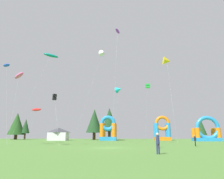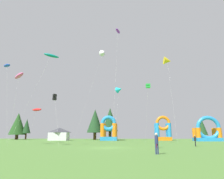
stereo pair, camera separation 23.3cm
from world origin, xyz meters
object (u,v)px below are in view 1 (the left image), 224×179
object	(u,v)px
kite_black_box	(55,97)
inflatable_red_slide	(207,133)
kite_yellow_delta	(167,61)
festival_tent	(58,134)
kite_cyan_delta	(119,89)
person_near_camera	(157,140)
person_far_side	(195,140)
kite_green_box	(148,86)
kite_pink_parafoil	(19,76)
person_left_edge	(158,141)
inflatable_yellow_castle	(162,131)
kite_white_delta	(102,53)
inflatable_orange_dome	(108,131)
kite_teal_parafoil	(51,56)
kite_blue_parafoil	(6,65)
kite_purple_parafoil	(118,31)
kite_red_parafoil	(36,110)

from	to	relation	value
kite_black_box	inflatable_red_slide	bearing A→B (deg)	36.08
kite_yellow_delta	festival_tent	size ratio (longest dim) A/B	4.02
kite_cyan_delta	person_near_camera	xyz separation A→B (m)	(5.67, -27.62, -12.85)
person_far_side	kite_green_box	bearing A→B (deg)	-142.39
festival_tent	kite_pink_parafoil	bearing A→B (deg)	-83.18
person_far_side	kite_yellow_delta	bearing A→B (deg)	-176.24
person_left_edge	inflatable_yellow_castle	xyz separation A→B (m)	(8.05, 43.01, 1.66)
kite_white_delta	festival_tent	world-z (taller)	kite_white_delta
inflatable_orange_dome	inflatable_yellow_castle	world-z (taller)	inflatable_orange_dome
kite_teal_parafoil	kite_blue_parafoil	bearing A→B (deg)	-146.73
kite_yellow_delta	person_near_camera	world-z (taller)	kite_yellow_delta
kite_purple_parafoil	inflatable_orange_dome	world-z (taller)	kite_purple_parafoil
kite_blue_parafoil	kite_teal_parafoil	distance (m)	9.08
kite_blue_parafoil	person_left_edge	xyz separation A→B (m)	(25.69, -17.56, -13.73)
kite_blue_parafoil	kite_black_box	bearing A→B (deg)	-20.50
kite_yellow_delta	kite_white_delta	world-z (taller)	kite_white_delta
festival_tent	kite_purple_parafoil	bearing A→B (deg)	-37.10
kite_pink_parafoil	kite_red_parafoil	bearing A→B (deg)	101.29
kite_green_box	inflatable_red_slide	xyz separation A→B (m)	(16.63, 15.43, -9.05)
kite_cyan_delta	person_left_edge	world-z (taller)	kite_cyan_delta
person_near_camera	inflatable_yellow_castle	distance (m)	35.05
kite_green_box	kite_yellow_delta	size ratio (longest dim) A/B	0.54
kite_yellow_delta	festival_tent	xyz separation A→B (m)	(-30.63, 9.00, -18.56)
kite_white_delta	kite_black_box	world-z (taller)	kite_white_delta
kite_green_box	person_near_camera	world-z (taller)	kite_green_box
kite_pink_parafoil	person_near_camera	world-z (taller)	kite_pink_parafoil
kite_purple_parafoil	inflatable_yellow_castle	xyz separation A→B (m)	(12.42, 15.46, -24.05)
kite_green_box	kite_teal_parafoil	distance (m)	21.87
kite_cyan_delta	kite_yellow_delta	bearing A→B (deg)	-18.04
kite_teal_parafoil	kite_purple_parafoil	bearing A→B (deg)	20.73
kite_cyan_delta	kite_black_box	distance (m)	25.79
person_left_edge	kite_blue_parafoil	bearing A→B (deg)	134.55
kite_purple_parafoil	kite_blue_parafoil	world-z (taller)	kite_purple_parafoil
kite_cyan_delta	inflatable_red_slide	world-z (taller)	kite_cyan_delta
kite_cyan_delta	inflatable_orange_dome	distance (m)	12.79
person_far_side	person_near_camera	xyz separation A→B (m)	(-6.09, -3.94, 0.10)
person_left_edge	kite_yellow_delta	bearing A→B (deg)	64.48
kite_purple_parafoil	kite_red_parafoil	distance (m)	26.67
kite_green_box	inflatable_orange_dome	world-z (taller)	kite_green_box
inflatable_orange_dome	kite_red_parafoil	bearing A→B (deg)	-124.71
kite_cyan_delta	inflatable_orange_dome	bearing A→B (deg)	122.07
kite_pink_parafoil	festival_tent	bearing A→B (deg)	96.82
kite_black_box	person_far_side	xyz separation A→B (m)	(21.53, -0.65, -6.66)
kite_green_box	kite_yellow_delta	bearing A→B (deg)	58.59
kite_pink_parafoil	inflatable_yellow_castle	xyz separation A→B (m)	(26.65, 33.27, -7.56)
person_left_edge	inflatable_yellow_castle	bearing A→B (deg)	68.30
kite_green_box	person_near_camera	distance (m)	16.53
person_near_camera	kite_white_delta	bearing A→B (deg)	-5.52
kite_blue_parafoil	inflatable_yellow_castle	xyz separation A→B (m)	(33.74, 25.45, -12.07)
person_near_camera	inflatable_orange_dome	distance (m)	34.11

